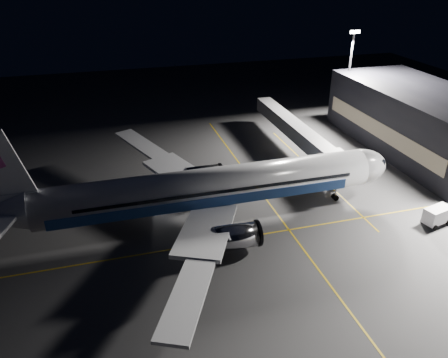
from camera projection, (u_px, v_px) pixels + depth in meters
The scene contains 13 objects.
ground at pixel (210, 218), 64.64m from camera, with size 200.00×200.00×0.00m, color #4C4C4F.
guide_line_main at pixel (273, 209), 67.08m from camera, with size 0.25×80.00×0.01m, color gold.
guide_line_cross at pixel (221, 241), 59.51m from camera, with size 70.00×0.25×0.01m, color gold.
guide_line_side at pixel (315, 172), 78.56m from camera, with size 0.25×40.00×0.01m, color gold.
airliner at pixel (203, 189), 62.02m from camera, with size 61.48×54.22×16.64m.
terminal at pixel (420, 121), 85.08m from camera, with size 18.12×40.00×12.00m.
jet_bridge at pixel (298, 132), 83.35m from camera, with size 3.60×34.40×6.30m.
floodlight_mast_north at pixel (349, 69), 96.10m from camera, with size 2.40×0.68×20.70m.
service_truck at pixel (439, 215), 62.86m from camera, with size 5.59×3.22×2.69m.
baggage_tug at pixel (153, 195), 69.42m from camera, with size 2.60×2.30×1.60m.
safety_cone_a at pixel (175, 196), 70.24m from camera, with size 0.36×0.36×0.54m, color #D85009.
safety_cone_b at pixel (235, 189), 72.17m from camera, with size 0.36×0.36×0.54m, color #D85009.
safety_cone_c at pixel (191, 191), 71.48m from camera, with size 0.44×0.44×0.66m, color #D85009.
Camera 1 is at (-13.08, -53.27, 34.75)m, focal length 35.00 mm.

